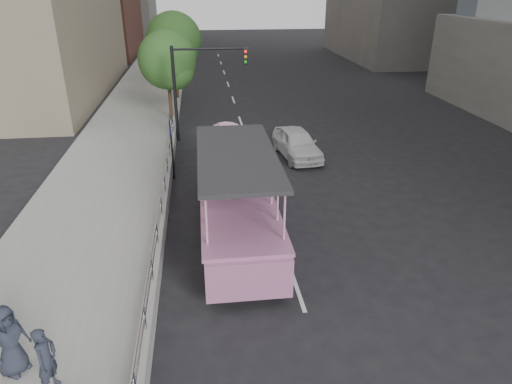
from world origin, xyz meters
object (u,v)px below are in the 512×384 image
(car, at_px, (297,143))
(traffic_signal, at_px, (196,78))
(street_tree_far, at_px, (175,42))
(street_tree_near, at_px, (169,62))
(pedestrian_far, at_px, (9,340))
(parking_sign, at_px, (171,140))
(pedestrian_near, at_px, (47,360))
(duck_boat, at_px, (235,194))

(car, xyz_separation_m, traffic_signal, (-4.97, 3.46, 2.77))
(street_tree_far, bearing_deg, car, -63.72)
(street_tree_near, bearing_deg, car, -46.38)
(traffic_signal, bearing_deg, pedestrian_far, -103.81)
(pedestrian_far, bearing_deg, street_tree_near, 22.12)
(pedestrian_far, relative_size, parking_sign, 0.58)
(car, relative_size, pedestrian_far, 2.46)
(traffic_signal, relative_size, street_tree_near, 0.91)
(traffic_signal, xyz_separation_m, street_tree_far, (-1.40, 9.43, 0.81))
(pedestrian_near, xyz_separation_m, street_tree_far, (1.88, 27.12, 3.22))
(traffic_signal, relative_size, street_tree_far, 0.81)
(car, bearing_deg, duck_boat, -125.70)
(car, height_order, pedestrian_far, pedestrian_far)
(pedestrian_far, bearing_deg, pedestrian_near, -93.70)
(parking_sign, xyz_separation_m, street_tree_near, (-0.40, 9.09, 1.96))
(parking_sign, xyz_separation_m, street_tree_far, (-0.20, 15.09, 2.45))
(car, height_order, street_tree_far, street_tree_far)
(car, xyz_separation_m, pedestrian_far, (-9.17, -13.63, 0.44))
(street_tree_near, bearing_deg, duck_boat, -78.37)
(pedestrian_near, relative_size, street_tree_far, 0.25)
(car, distance_m, street_tree_near, 10.01)
(pedestrian_far, height_order, parking_sign, parking_sign)
(duck_boat, relative_size, car, 2.31)
(pedestrian_near, height_order, street_tree_near, street_tree_near)
(duck_boat, xyz_separation_m, pedestrian_far, (-5.43, -6.80, -0.04))
(pedestrian_near, bearing_deg, traffic_signal, 3.09)
(duck_boat, distance_m, pedestrian_far, 8.70)
(pedestrian_near, bearing_deg, pedestrian_far, 70.52)
(duck_boat, bearing_deg, traffic_signal, 96.80)
(pedestrian_near, bearing_deg, car, -16.50)
(traffic_signal, bearing_deg, street_tree_near, 114.98)
(pedestrian_far, height_order, street_tree_far, street_tree_far)
(car, relative_size, pedestrian_near, 2.69)
(parking_sign, distance_m, street_tree_near, 9.30)
(pedestrian_near, distance_m, pedestrian_far, 1.11)
(duck_boat, height_order, parking_sign, duck_boat)
(traffic_signal, bearing_deg, duck_boat, -83.20)
(car, xyz_separation_m, pedestrian_near, (-8.24, -14.23, 0.36))
(pedestrian_far, relative_size, street_tree_near, 0.30)
(parking_sign, bearing_deg, pedestrian_near, -99.78)
(car, bearing_deg, traffic_signal, 138.17)
(pedestrian_far, distance_m, street_tree_far, 26.85)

